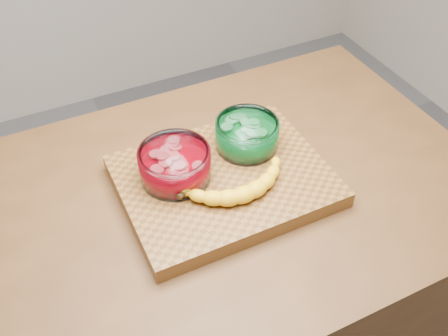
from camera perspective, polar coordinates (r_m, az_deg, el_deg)
name	(u,v)px	position (r m, az deg, el deg)	size (l,w,h in m)	color
counter	(224,295)	(1.48, 0.00, -14.32)	(1.20, 0.80, 0.90)	#523218
cutting_board	(224,181)	(1.11, 0.00, -1.48)	(0.45, 0.35, 0.04)	brown
bowl_red	(175,165)	(1.07, -5.63, 0.39)	(0.16, 0.16, 0.07)	white
bowl_green	(247,135)	(1.15, 2.63, 3.84)	(0.15, 0.15, 0.07)	white
banana	(238,184)	(1.05, 1.55, -1.89)	(0.27, 0.12, 0.04)	yellow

